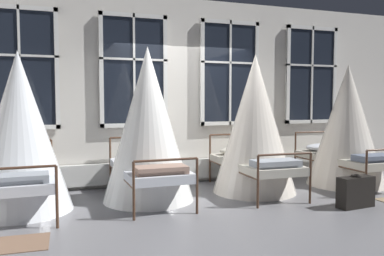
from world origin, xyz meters
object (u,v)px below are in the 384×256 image
Objects in this scene: cot_second at (148,127)px; suitcase_dark at (356,192)px; cot_fourth at (347,127)px; cot_third at (255,126)px; cot_first at (20,134)px.

cot_second is 4.02× the size of suitcase_dark.
cot_second is 1.08× the size of cot_fourth.
suitcase_dark is (0.88, -1.37, -0.88)m from cot_third.
cot_fourth is (3.62, -0.08, -0.08)m from cot_second.
cot_second reaches higher than cot_first.
cot_third is 3.94× the size of suitcase_dark.
cot_second is at bearing 88.82° from cot_fourth.
cot_second is 1.79m from cot_third.
cot_fourth is 1.82m from suitcase_dark.
cot_first is 3.79× the size of suitcase_dark.
cot_third is at bearing -91.59° from cot_first.
cot_fourth reaches higher than suitcase_dark.
cot_first is 5.41m from cot_fourth.
cot_third is at bearing 116.74° from suitcase_dark.
cot_first is at bearing 91.20° from cot_third.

